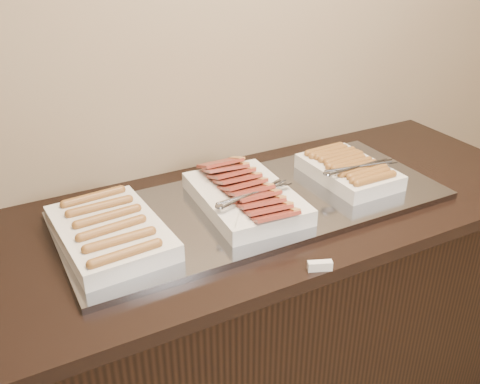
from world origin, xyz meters
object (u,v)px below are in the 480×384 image
dish_left (110,231)px  dish_right (349,169)px  warming_tray (257,205)px  counter (247,322)px  dish_center (246,196)px

dish_left → dish_right: bearing=-3.3°
dish_left → warming_tray: bearing=-3.0°
warming_tray → dish_left: bearing=-180.0°
counter → warming_tray: size_ratio=1.72×
dish_center → dish_right: (0.39, -0.00, 0.00)m
counter → dish_center: size_ratio=4.88×
dish_center → dish_right: bearing=2.9°
warming_tray → dish_center: size_ratio=2.84×
counter → warming_tray: bearing=0.0°
dish_right → dish_center: bearing=179.4°
counter → dish_center: dish_center is taller
counter → dish_left: size_ratio=5.13×
warming_tray → dish_left: size_ratio=2.99×
counter → dish_center: bearing=-164.0°
dish_center → warming_tray: bearing=7.6°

